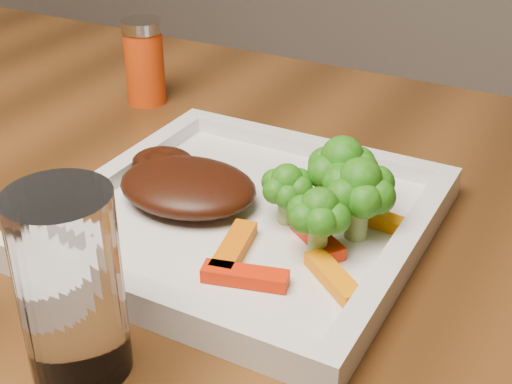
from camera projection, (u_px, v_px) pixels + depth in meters
The scene contains 13 objects.
plate at pixel (245, 223), 0.56m from camera, with size 0.27×0.27×0.01m, color silver.
steak at pixel (188, 186), 0.57m from camera, with size 0.11×0.09×0.03m, color #371308.
broccoli_0 at pixel (341, 175), 0.55m from camera, with size 0.06×0.06×0.07m, color #257313, non-canonical shape.
broccoli_1 at pixel (359, 199), 0.52m from camera, with size 0.06×0.06×0.06m, color #356611, non-canonical shape.
broccoli_2 at pixel (319, 220), 0.50m from camera, with size 0.05×0.05×0.06m, color #236010, non-canonical shape.
broccoli_3 at pixel (287, 187), 0.54m from camera, with size 0.05×0.05×0.06m, color #2B7313, non-canonical shape.
carrot_0 at pixel (245, 276), 0.48m from camera, with size 0.06×0.02×0.01m, color red.
carrot_1 at pixel (333, 277), 0.48m from camera, with size 0.06×0.02×0.01m, color orange.
carrot_2 at pixel (234, 248), 0.51m from camera, with size 0.06×0.02×0.01m, color #D55F03.
carrot_3 at pixel (383, 220), 0.54m from camera, with size 0.05×0.01×0.01m, color orange.
carrot_5 at pixel (317, 238), 0.52m from camera, with size 0.05×0.01×0.01m, color red.
spice_shaker at pixel (144, 62), 0.77m from camera, with size 0.04×0.04×0.09m, color red.
drinking_glass at pixel (71, 287), 0.40m from camera, with size 0.06×0.06×0.12m, color silver.
Camera 1 is at (0.38, -0.36, 1.06)m, focal length 50.00 mm.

